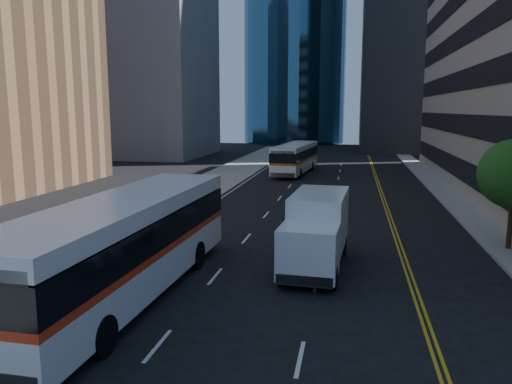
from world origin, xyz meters
TOP-DOWN VIEW (x-y plane):
  - ground at (0.00, 0.00)m, footprint 160.00×160.00m
  - sidewalk_west at (-10.50, 25.00)m, footprint 5.00×90.00m
  - sidewalk_east at (9.00, 25.00)m, footprint 2.00×90.00m
  - midrise_west at (-28.00, 52.00)m, footprint 18.00×18.00m
  - bus_front at (-5.97, -0.70)m, footprint 3.33×13.71m
  - bus_rear at (-4.00, 34.90)m, footprint 3.68×11.98m
  - box_truck at (0.35, 3.95)m, footprint 2.55×6.46m

SIDE VIEW (x-z plane):
  - ground at x=0.00m, z-range 0.00..0.00m
  - sidewalk_west at x=-10.50m, z-range 0.00..0.15m
  - sidewalk_east at x=9.00m, z-range 0.00..0.15m
  - box_truck at x=0.35m, z-range 0.09..3.12m
  - bus_rear at x=-4.00m, z-range 0.14..3.18m
  - bus_front at x=-5.97m, z-range 0.16..3.68m
  - midrise_west at x=-28.00m, z-range 0.00..35.00m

